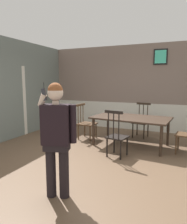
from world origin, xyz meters
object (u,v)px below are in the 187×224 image
object	(u,v)px
dining_table	(131,120)
chair_near_window	(86,122)
chair_opposite_corner	(141,121)
chair_at_table_head	(117,136)
person_figure	(57,134)

from	to	relation	value
dining_table	chair_near_window	xyz separation A→B (m)	(-1.33, 0.13, -0.20)
dining_table	chair_opposite_corner	distance (m)	0.96
dining_table	chair_opposite_corner	xyz separation A→B (m)	(0.09, 0.93, -0.19)
chair_at_table_head	chair_opposite_corner	distance (m)	1.87
dining_table	chair_at_table_head	xyz separation A→B (m)	(-0.09, -0.93, -0.19)
chair_near_window	chair_at_table_head	xyz separation A→B (m)	(1.24, -1.06, 0.00)
chair_at_table_head	dining_table	bearing A→B (deg)	94.64
chair_at_table_head	person_figure	distance (m)	1.94
dining_table	chair_near_window	world-z (taller)	chair_near_window
dining_table	chair_at_table_head	distance (m)	0.96
chair_at_table_head	chair_opposite_corner	size ratio (longest dim) A/B	1.03
chair_near_window	chair_opposite_corner	bearing A→B (deg)	122.65
dining_table	person_figure	distance (m)	2.83
dining_table	person_figure	size ratio (longest dim) A/B	1.22
chair_near_window	person_figure	distance (m)	3.11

